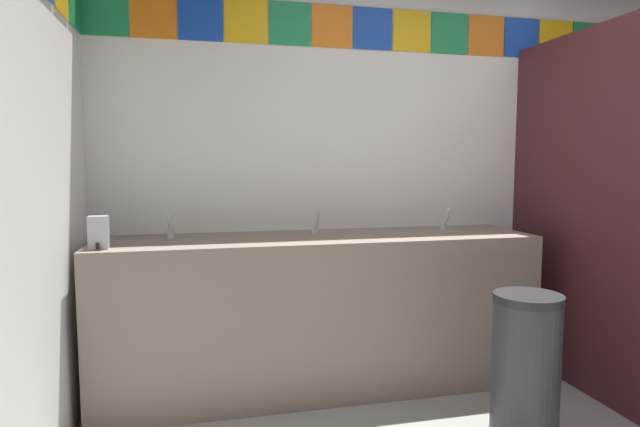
% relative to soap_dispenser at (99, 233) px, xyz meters
% --- Properties ---
extents(wall_back, '(4.40, 0.09, 2.61)m').
position_rel_soap_dispenser_xyz_m(wall_back, '(2.06, 0.52, 0.35)').
color(wall_back, white).
rests_on(wall_back, ground_plane).
extents(vanity_counter, '(2.46, 0.60, 0.88)m').
position_rel_soap_dispenser_xyz_m(vanity_counter, '(1.14, 0.18, -0.51)').
color(vanity_counter, gray).
rests_on(vanity_counter, ground_plane).
extents(faucet_left, '(0.04, 0.10, 0.14)m').
position_rel_soap_dispenser_xyz_m(faucet_left, '(0.32, 0.27, -0.03)').
color(faucet_left, silver).
rests_on(faucet_left, vanity_counter).
extents(faucet_center, '(0.04, 0.10, 0.14)m').
position_rel_soap_dispenser_xyz_m(faucet_center, '(1.14, 0.27, -0.03)').
color(faucet_center, silver).
rests_on(faucet_center, vanity_counter).
extents(faucet_right, '(0.04, 0.10, 0.14)m').
position_rel_soap_dispenser_xyz_m(faucet_right, '(1.96, 0.27, -0.03)').
color(faucet_right, silver).
rests_on(faucet_right, vanity_counter).
extents(soap_dispenser, '(0.09, 0.09, 0.16)m').
position_rel_soap_dispenser_xyz_m(soap_dispenser, '(0.00, 0.00, 0.00)').
color(soap_dispenser, '#B7BABF').
rests_on(soap_dispenser, vanity_counter).
extents(toilet, '(0.39, 0.49, 0.74)m').
position_rel_soap_dispenser_xyz_m(toilet, '(3.07, 0.05, -0.65)').
color(toilet, white).
rests_on(toilet, ground_plane).
extents(trash_bin, '(0.31, 0.31, 0.70)m').
position_rel_soap_dispenser_xyz_m(trash_bin, '(1.93, -0.62, -0.61)').
color(trash_bin, '#333338').
rests_on(trash_bin, ground_plane).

